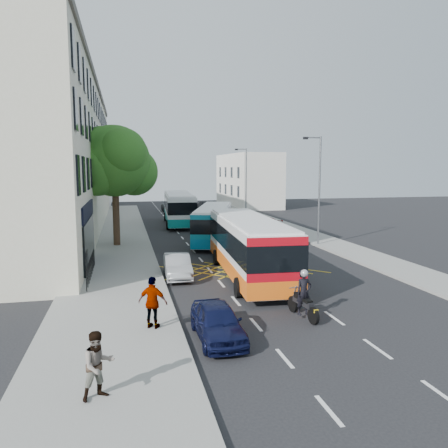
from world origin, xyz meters
TOP-DOWN VIEW (x-y plane):
  - ground at (0.00, 0.00)m, footprint 120.00×120.00m
  - pavement_left at (-8.50, 15.00)m, footprint 5.00×70.00m
  - pavement_right at (7.50, 15.00)m, footprint 3.00×70.00m
  - terrace_main at (-14.00, 24.49)m, footprint 8.30×45.00m
  - terrace_far at (-14.00, 55.00)m, footprint 8.00×20.00m
  - building_right at (11.00, 48.00)m, footprint 6.00×18.00m
  - street_tree at (-8.51, 14.97)m, footprint 6.30×5.70m
  - lamp_near at (6.20, 12.00)m, footprint 1.45×0.15m
  - lamp_far at (6.20, 32.00)m, footprint 1.45×0.15m
  - railings at (-9.70, 5.30)m, footprint 0.08×5.60m
  - bus_near at (-1.44, 4.19)m, footprint 3.35×11.47m
  - bus_mid at (-1.05, 15.36)m, footprint 5.14×10.38m
  - bus_far at (-2.36, 27.00)m, footprint 3.42×11.75m
  - motorbike at (-1.19, -2.71)m, footprint 0.74×2.19m
  - parked_car_blue at (-4.90, -4.04)m, footprint 1.53×3.70m
  - parked_car_silver at (-5.20, 4.79)m, footprint 1.44×3.82m
  - red_hatchback at (4.71, 20.17)m, footprint 2.30×4.78m
  - distant_car_grey at (-1.61, 40.14)m, footprint 2.73×5.26m
  - distant_car_dark at (3.09, 42.47)m, footprint 1.35×3.71m
  - pedestrian_near at (-8.63, -7.43)m, footprint 1.03×0.94m
  - pedestrian_far at (-7.00, -2.86)m, footprint 1.18×0.91m

SIDE VIEW (x-z plane):
  - ground at x=0.00m, z-range 0.00..0.00m
  - pavement_left at x=-8.50m, z-range 0.00..0.15m
  - pavement_right at x=7.50m, z-range 0.00..0.15m
  - distant_car_dark at x=3.09m, z-range 0.00..1.22m
  - parked_car_silver at x=-5.20m, z-range 0.00..1.24m
  - parked_car_blue at x=-4.90m, z-range 0.00..1.25m
  - red_hatchback at x=4.71m, z-range 0.00..1.34m
  - distant_car_grey at x=-1.61m, z-range 0.00..1.42m
  - railings at x=-9.70m, z-range 0.15..1.29m
  - motorbike at x=-1.19m, z-range -0.06..1.89m
  - pedestrian_near at x=-8.63m, z-range 0.15..1.87m
  - pedestrian_far at x=-7.00m, z-range 0.15..2.02m
  - bus_mid at x=-1.05m, z-range 0.08..2.92m
  - bus_near at x=-1.44m, z-range 0.08..3.27m
  - bus_far at x=-2.36m, z-range 0.09..3.35m
  - building_right at x=11.00m, z-range 0.00..8.00m
  - lamp_near at x=6.20m, z-range 0.62..8.62m
  - lamp_far at x=6.20m, z-range 0.62..8.62m
  - terrace_far at x=-14.00m, z-range 0.00..10.00m
  - street_tree at x=-8.51m, z-range 1.89..10.69m
  - terrace_main at x=-14.00m, z-range 0.01..13.51m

